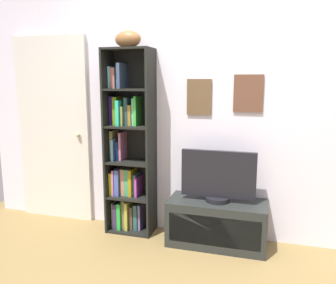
# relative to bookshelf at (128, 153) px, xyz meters

# --- Properties ---
(back_wall) EXTENTS (4.80, 0.08, 2.33)m
(back_wall) POSITION_rel_bookshelf_xyz_m (0.76, 0.14, 0.37)
(back_wall) COLOR silver
(back_wall) RESTS_ON ground
(bookshelf) EXTENTS (0.46, 0.28, 1.79)m
(bookshelf) POSITION_rel_bookshelf_xyz_m (0.00, 0.00, 0.00)
(bookshelf) COLOR black
(bookshelf) RESTS_ON ground
(football) EXTENTS (0.28, 0.19, 0.15)m
(football) POSITION_rel_bookshelf_xyz_m (0.04, -0.03, 1.08)
(football) COLOR brown
(football) RESTS_ON bookshelf
(tv_stand) EXTENTS (0.89, 0.40, 0.42)m
(tv_stand) POSITION_rel_bookshelf_xyz_m (0.91, -0.09, -0.59)
(tv_stand) COLOR #242725
(tv_stand) RESTS_ON ground
(television) EXTENTS (0.67, 0.22, 0.47)m
(television) POSITION_rel_bookshelf_xyz_m (0.91, -0.09, -0.15)
(television) COLOR black
(television) RESTS_ON tv_stand
(door) EXTENTS (0.84, 0.09, 1.95)m
(door) POSITION_rel_bookshelf_xyz_m (-0.89, 0.08, 0.18)
(door) COLOR silver
(door) RESTS_ON ground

